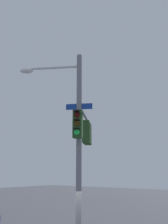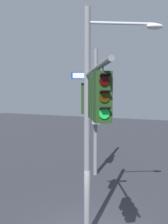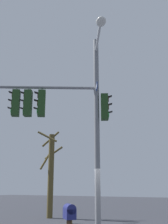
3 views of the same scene
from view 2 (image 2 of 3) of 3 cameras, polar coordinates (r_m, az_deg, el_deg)
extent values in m
cylinder|color=slate|center=(8.79, 0.71, -3.28)|extent=(0.22, 0.22, 8.14)
cylinder|color=silver|center=(9.20, 8.48, 19.32)|extent=(2.10, 1.24, 0.10)
ellipsoid|color=silver|center=(9.51, 15.75, 18.22)|extent=(0.70, 0.61, 0.20)
cylinder|color=slate|center=(6.60, 2.59, 9.72)|extent=(2.21, 3.79, 0.12)
cube|color=#1E3D19|center=(6.43, 2.75, 3.61)|extent=(0.47, 0.45, 1.10)
cylinder|color=#2F0403|center=(6.27, 3.06, 6.69)|extent=(0.20, 0.15, 0.22)
cube|color=black|center=(6.20, 3.21, 7.82)|extent=(0.26, 0.25, 0.06)
cylinder|color=#352504|center=(6.26, 3.05, 3.58)|extent=(0.20, 0.15, 0.22)
cube|color=black|center=(6.19, 3.19, 4.68)|extent=(0.26, 0.25, 0.06)
cylinder|color=#19D147|center=(6.28, 3.03, 0.48)|extent=(0.20, 0.15, 0.22)
cube|color=black|center=(6.20, 3.18, 1.53)|extent=(0.26, 0.25, 0.06)
cylinder|color=slate|center=(6.45, 2.77, 9.17)|extent=(0.04, 0.04, 0.15)
cube|color=#1E3D19|center=(5.87, 3.49, 3.50)|extent=(0.46, 0.43, 1.10)
cylinder|color=#2F0403|center=(5.71, 3.66, 6.89)|extent=(0.21, 0.13, 0.22)
cube|color=black|center=(5.64, 3.75, 8.13)|extent=(0.26, 0.24, 0.06)
cylinder|color=#352504|center=(5.70, 3.65, 3.47)|extent=(0.21, 0.13, 0.22)
cube|color=black|center=(5.63, 3.73, 4.68)|extent=(0.26, 0.24, 0.06)
cylinder|color=#19D147|center=(5.72, 3.63, 0.06)|extent=(0.21, 0.13, 0.22)
cube|color=black|center=(5.64, 3.71, 1.22)|extent=(0.26, 0.24, 0.06)
cylinder|color=slate|center=(5.89, 3.52, 9.60)|extent=(0.04, 0.04, 0.15)
cube|color=#1E3D19|center=(5.38, 4.26, 3.40)|extent=(0.47, 0.45, 1.10)
cylinder|color=#2F0403|center=(5.22, 4.70, 7.09)|extent=(0.20, 0.15, 0.22)
cube|color=black|center=(5.15, 4.90, 8.45)|extent=(0.26, 0.25, 0.06)
cylinder|color=#352504|center=(5.22, 4.67, 3.35)|extent=(0.20, 0.15, 0.22)
cube|color=black|center=(5.14, 4.87, 4.67)|extent=(0.26, 0.25, 0.06)
cylinder|color=#19D147|center=(5.24, 4.65, -0.37)|extent=(0.20, 0.15, 0.22)
cube|color=black|center=(5.15, 4.85, 0.89)|extent=(0.26, 0.25, 0.06)
cylinder|color=slate|center=(5.40, 4.30, 10.04)|extent=(0.04, 0.04, 0.15)
cube|color=#1E3D19|center=(9.04, 0.51, 3.07)|extent=(0.45, 0.43, 1.10)
cylinder|color=#2F0403|center=(9.20, 0.48, 5.22)|extent=(0.21, 0.12, 0.22)
cube|color=black|center=(9.27, 0.46, 5.96)|extent=(0.26, 0.24, 0.06)
cylinder|color=#352504|center=(9.20, 0.48, 3.10)|extent=(0.21, 0.12, 0.22)
cube|color=black|center=(9.27, 0.46, 3.86)|extent=(0.26, 0.24, 0.06)
cylinder|color=#19D147|center=(9.22, 0.47, 0.99)|extent=(0.21, 0.12, 0.22)
cube|color=black|center=(9.28, 0.46, 1.76)|extent=(0.26, 0.24, 0.06)
cube|color=navy|center=(8.72, 0.72, 8.28)|extent=(0.99, 0.54, 0.24)
cube|color=white|center=(8.70, 0.73, 8.28)|extent=(0.89, 0.47, 0.18)
cylinder|color=slate|center=(15.70, 2.64, -0.22)|extent=(0.26, 0.26, 7.89)
cube|color=#99999E|center=(15.30, 2.71, -0.86)|extent=(0.66, 0.72, 0.97)
cube|color=#1E3D19|center=(15.31, 2.71, 2.15)|extent=(0.46, 0.44, 1.10)
cylinder|color=#2F0403|center=(15.14, 2.79, 3.40)|extent=(0.21, 0.13, 0.22)
cube|color=black|center=(15.06, 2.83, 3.85)|extent=(0.26, 0.24, 0.06)
cylinder|color=#352504|center=(15.15, 2.79, 2.12)|extent=(0.21, 0.13, 0.22)
cube|color=black|center=(15.07, 2.83, 2.56)|extent=(0.26, 0.24, 0.06)
cylinder|color=#19D147|center=(15.17, 2.78, 0.84)|extent=(0.21, 0.13, 0.22)
cube|color=black|center=(15.09, 2.82, 1.27)|extent=(0.26, 0.24, 0.06)
camera|label=1|loc=(18.42, -6.66, -1.87)|focal=39.26mm
camera|label=3|loc=(14.59, 51.19, -10.79)|focal=44.26mm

